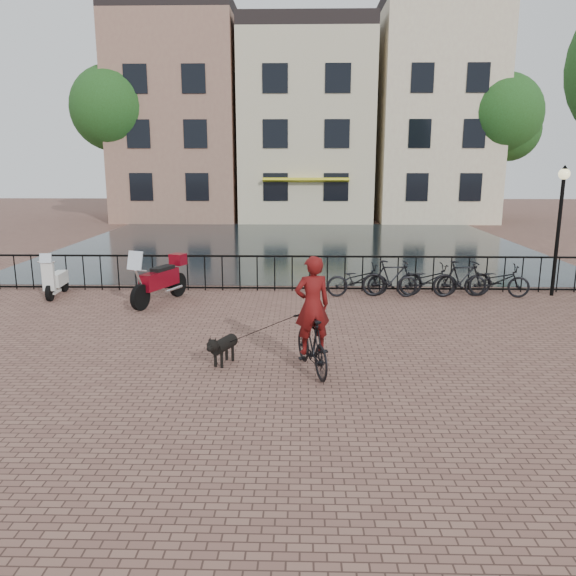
{
  "coord_description": "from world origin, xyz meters",
  "views": [
    {
      "loc": [
        0.26,
        -7.68,
        3.6
      ],
      "look_at": [
        0.0,
        3.0,
        1.2
      ],
      "focal_mm": 35.0,
      "sensor_mm": 36.0,
      "label": 1
    }
  ],
  "objects_px": {
    "cyclist": "(312,321)",
    "scooter": "(56,273)",
    "lamp_post": "(561,209)",
    "motorcycle": "(159,274)",
    "dog": "(224,348)"
  },
  "relations": [
    {
      "from": "cyclist",
      "to": "scooter",
      "type": "height_order",
      "value": "cyclist"
    },
    {
      "from": "lamp_post",
      "to": "motorcycle",
      "type": "height_order",
      "value": "lamp_post"
    },
    {
      "from": "lamp_post",
      "to": "dog",
      "type": "relative_size",
      "value": 3.76
    },
    {
      "from": "cyclist",
      "to": "scooter",
      "type": "distance_m",
      "value": 8.84
    },
    {
      "from": "lamp_post",
      "to": "motorcycle",
      "type": "xyz_separation_m",
      "value": [
        -10.63,
        -1.1,
        -1.61
      ]
    },
    {
      "from": "motorcycle",
      "to": "scooter",
      "type": "xyz_separation_m",
      "value": [
        -3.02,
        0.68,
        -0.11
      ]
    },
    {
      "from": "dog",
      "to": "scooter",
      "type": "height_order",
      "value": "scooter"
    },
    {
      "from": "dog",
      "to": "scooter",
      "type": "xyz_separation_m",
      "value": [
        -5.31,
        5.19,
        0.36
      ]
    },
    {
      "from": "lamp_post",
      "to": "motorcycle",
      "type": "distance_m",
      "value": 10.81
    },
    {
      "from": "cyclist",
      "to": "scooter",
      "type": "bearing_deg",
      "value": -55.11
    },
    {
      "from": "scooter",
      "to": "cyclist",
      "type": "bearing_deg",
      "value": -42.76
    },
    {
      "from": "cyclist",
      "to": "dog",
      "type": "distance_m",
      "value": 1.74
    },
    {
      "from": "lamp_post",
      "to": "dog",
      "type": "height_order",
      "value": "lamp_post"
    },
    {
      "from": "dog",
      "to": "scooter",
      "type": "relative_size",
      "value": 0.64
    },
    {
      "from": "dog",
      "to": "motorcycle",
      "type": "xyz_separation_m",
      "value": [
        -2.29,
        4.51,
        0.47
      ]
    }
  ]
}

